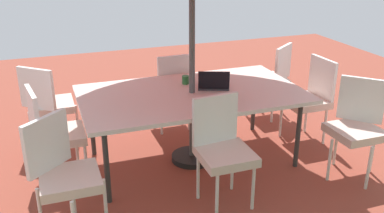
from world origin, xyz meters
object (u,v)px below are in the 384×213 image
Objects in this scene: dining_table at (192,96)px; chair_east at (53,131)px; chair_southwest at (271,76)px; chair_north at (223,146)px; chair_west at (310,96)px; chair_northeast at (63,171)px; laptop at (214,84)px; cup at (185,80)px; chair_northwest at (357,124)px; chair_south at (172,87)px; chair_southeast at (48,102)px.

dining_table is 2.31× the size of chair_east.
chair_southwest is at bearing -149.58° from dining_table.
chair_north is at bearing -129.44° from chair_east.
chair_southwest is at bearing 43.51° from chair_north.
chair_west is 1.00× the size of chair_north.
chair_northeast is 2.53× the size of laptop.
laptop is 0.33m from cup.
chair_southwest reaches higher than cup.
chair_southwest is 1.00× the size of chair_north.
chair_east is 1.66m from laptop.
laptop is (-0.25, -0.03, 0.09)m from dining_table.
chair_east reaches higher than dining_table.
chair_south is at bearing 175.60° from chair_northwest.
chair_east is at bearing 51.49° from chair_northeast.
chair_northwest is 1.00× the size of chair_west.
chair_southeast is 1.45m from chair_south.
chair_south is at bearing -92.38° from cup.
laptop is at bearing -2.58° from chair_southwest.
chair_southeast is 0.81m from chair_east.
chair_northwest is 2.53× the size of laptop.
chair_southeast is 1.00× the size of chair_southwest.
dining_table is 0.27m from laptop.
chair_northwest and chair_east have the same top height.
chair_southeast is at bearing -164.16° from chair_northwest.
chair_south is 1.00× the size of chair_east.
dining_table is 1.65m from chair_northwest.
chair_south is at bearing -54.88° from laptop.
chair_north is 1.67m from chair_south.
dining_table is 2.31× the size of chair_southwest.
chair_north is at bearing -62.03° from chair_west.
chair_southwest and chair_north have the same top height.
chair_southeast is at bearing -21.31° from cup.
chair_north is at bearing 171.93° from chair_southeast.
chair_west and chair_east have the same top height.
chair_west is at bearing -178.94° from dining_table.
chair_northwest reaches higher than cup.
laptop reaches higher than chair_southeast.
chair_north reaches higher than cup.
laptop reaches higher than chair_east.
chair_northwest is 1.62m from chair_southwest.
chair_southwest is 10.71× the size of cup.
laptop reaches higher than chair_west.
laptop is (-1.60, -0.81, 0.27)m from chair_northeast.
chair_east is 2.53× the size of laptop.
chair_south is 2.53× the size of laptop.
dining_table is 2.31× the size of chair_northeast.
chair_north and chair_northeast have the same top height.
laptop reaches higher than chair_north.
chair_west and chair_northeast have the same top height.
chair_north is 1.12m from cup.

